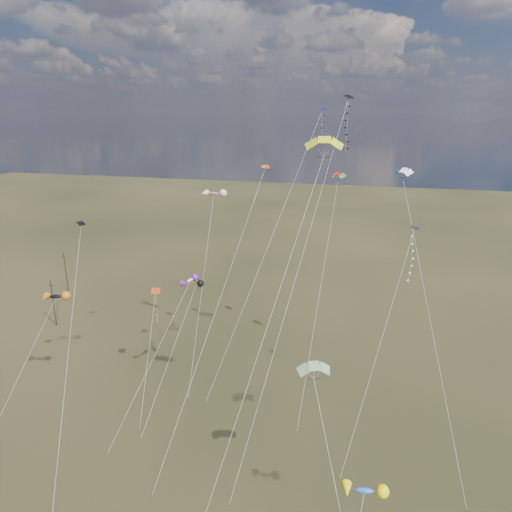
% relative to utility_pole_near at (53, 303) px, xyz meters
% --- Properties ---
extents(utility_pole_near, '(1.40, 0.20, 8.00)m').
position_rel_utility_pole_near_xyz_m(utility_pole_near, '(0.00, 0.00, 0.00)').
color(utility_pole_near, black).
rests_on(utility_pole_near, ground).
extents(utility_pole_far, '(1.40, 0.20, 8.00)m').
position_rel_utility_pole_near_xyz_m(utility_pole_far, '(-8.00, 14.00, 0.00)').
color(utility_pole_far, black).
rests_on(utility_pole_far, ground).
extents(diamond_black_high, '(7.85, 22.29, 36.10)m').
position_rel_utility_pole_near_xyz_m(diamond_black_high, '(46.29, -7.64, 26.88)').
color(diamond_black_high, black).
rests_on(diamond_black_high, ground).
extents(diamond_navy_tall, '(11.22, 19.30, 34.91)m').
position_rel_utility_pole_near_xyz_m(diamond_navy_tall, '(41.80, 3.50, 25.88)').
color(diamond_navy_tall, '#09184B').
rests_on(diamond_navy_tall, ground).
extents(diamond_black_mid, '(7.33, 18.89, 22.84)m').
position_rel_utility_pole_near_xyz_m(diamond_black_mid, '(21.53, -22.44, 11.41)').
color(diamond_black_mid, black).
rests_on(diamond_black_mid, ground).
extents(diamond_red_low, '(2.25, 9.68, 13.60)m').
position_rel_utility_pole_near_xyz_m(diamond_red_low, '(25.20, -11.99, 6.81)').
color(diamond_red_low, '#BC3510').
rests_on(diamond_red_low, ground).
extents(diamond_navy_right, '(5.86, 11.54, 23.20)m').
position_rel_utility_pole_near_xyz_m(diamond_navy_right, '(54.25, -11.50, 15.15)').
color(diamond_navy_right, '#0D1544').
rests_on(diamond_navy_right, ground).
extents(diamond_orange_center, '(5.65, 24.10, 28.22)m').
position_rel_utility_pole_near_xyz_m(diamond_orange_center, '(35.80, -12.11, 15.54)').
color(diamond_orange_center, '#CF5114').
rests_on(diamond_orange_center, ground).
extents(parafoil_yellow, '(9.13, 17.01, 32.95)m').
position_rel_utility_pole_near_xyz_m(parafoil_yellow, '(46.12, -21.74, 28.03)').
color(parafoil_yellow, yellow).
rests_on(parafoil_yellow, ground).
extents(parafoil_blue_white, '(8.53, 19.55, 28.60)m').
position_rel_utility_pole_near_xyz_m(parafoil_blue_white, '(53.25, -4.52, 23.73)').
color(parafoil_blue_white, '#0B4BAF').
rests_on(parafoil_blue_white, ground).
extents(parafoil_striped, '(7.17, 11.57, 15.23)m').
position_rel_utility_pole_near_xyz_m(parafoil_striped, '(46.64, -26.03, 10.45)').
color(parafoil_striped, '#CFC50C').
rests_on(parafoil_striped, ground).
extents(parafoil_tricolor, '(2.74, 18.02, 27.22)m').
position_rel_utility_pole_near_xyz_m(parafoil_tricolor, '(45.53, 0.66, 22.36)').
color(parafoil_tricolor, '#DABF0B').
rests_on(parafoil_tricolor, ground).
extents(novelty_black_orange, '(5.32, 9.82, 14.30)m').
position_rel_utility_pole_near_xyz_m(novelty_black_orange, '(15.04, -17.09, 9.60)').
color(novelty_black_orange, black).
rests_on(novelty_black_orange, ground).
extents(novelty_orange_black, '(3.74, 13.15, 14.95)m').
position_rel_utility_pole_near_xyz_m(novelty_orange_black, '(29.92, -10.00, 10.29)').
color(novelty_orange_black, '#DA560B').
rests_on(novelty_orange_black, ground).
extents(novelty_white_purple, '(6.00, 12.91, 16.28)m').
position_rel_utility_pole_near_xyz_m(novelty_white_purple, '(30.39, -13.21, 11.63)').
color(novelty_white_purple, silver).
rests_on(novelty_white_purple, ground).
extents(novelty_redwhite_stripe, '(3.82, 14.60, 24.27)m').
position_rel_utility_pole_near_xyz_m(novelty_redwhite_stripe, '(28.80, -0.11, 19.48)').
color(novelty_redwhite_stripe, red).
rests_on(novelty_redwhite_stripe, ground).
extents(novelty_blue_yellow, '(2.83, 8.53, 13.01)m').
position_rel_utility_pole_near_xyz_m(novelty_blue_yellow, '(51.10, -35.98, 8.40)').
color(novelty_blue_yellow, blue).
rests_on(novelty_blue_yellow, ground).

